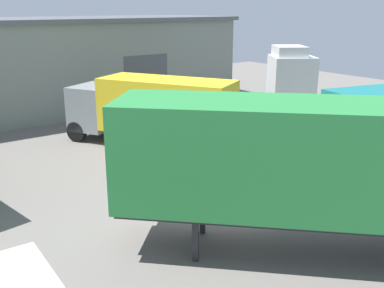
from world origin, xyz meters
The scene contains 5 objects.
ground_plane centered at (0.00, 0.00, 0.00)m, with size 60.00×60.00×0.00m, color slate.
warehouse_building centered at (0.00, 17.70, 2.94)m, with size 26.67×7.91×5.86m.
tractor_unit_white centered at (10.95, 6.97, 2.07)m, with size 6.49×5.50×4.38m.
container_trailer_green centered at (0.44, -4.30, 2.68)m, with size 9.71×9.62×4.25m.
box_truck_grey centered at (2.01, 7.23, 1.90)m, with size 6.17×8.41×3.30m.
Camera 1 is at (-8.93, -11.00, 6.56)m, focal length 42.00 mm.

